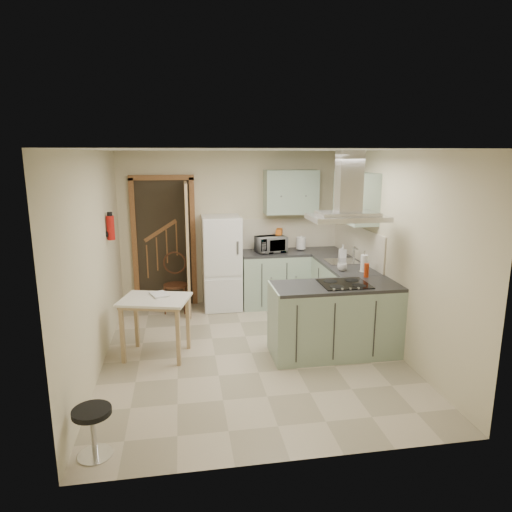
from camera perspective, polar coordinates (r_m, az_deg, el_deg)
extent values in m
plane|color=#BAAC91|center=(5.89, -0.58, -12.01)|extent=(4.20, 4.20, 0.00)
plane|color=silver|center=(5.34, -0.64, 13.12)|extent=(4.20, 4.20, 0.00)
plane|color=beige|center=(7.53, -3.06, 3.45)|extent=(3.60, 0.00, 3.60)
plane|color=beige|center=(5.51, -19.45, -0.73)|extent=(0.00, 4.20, 4.20)
plane|color=beige|center=(6.02, 16.58, 0.57)|extent=(0.00, 4.20, 4.20)
cube|color=brown|center=(7.49, -11.41, 1.62)|extent=(1.10, 0.12, 2.10)
cube|color=white|center=(7.31, -4.31, -0.84)|extent=(0.60, 0.60, 1.50)
cube|color=#9EB2A0|center=(7.51, 2.29, -2.81)|extent=(1.08, 0.60, 0.90)
cube|color=#9EB2A0|center=(7.10, 10.06, -3.92)|extent=(0.60, 1.95, 0.90)
cube|color=beige|center=(7.69, 4.09, 2.89)|extent=(1.68, 0.02, 0.50)
cube|color=#9EB2A0|center=(7.45, 4.39, 7.99)|extent=(0.85, 0.35, 0.70)
cube|color=#9EB2A0|center=(6.63, 12.35, 7.14)|extent=(0.35, 0.90, 0.70)
cube|color=#9EB2A0|center=(5.79, 9.86, -7.83)|extent=(1.55, 0.65, 0.90)
cube|color=black|center=(5.68, 10.99, -3.43)|extent=(0.58, 0.50, 0.01)
cube|color=silver|center=(5.51, 11.35, 4.73)|extent=(0.90, 0.55, 0.10)
cube|color=silver|center=(6.83, 10.69, -0.67)|extent=(0.45, 0.40, 0.01)
cylinder|color=#B2140F|center=(6.33, -17.72, 3.37)|extent=(0.10, 0.10, 0.32)
cube|color=tan|center=(5.80, -12.36, -8.69)|extent=(0.92, 0.78, 0.75)
cube|color=#432E16|center=(7.32, -10.04, -3.62)|extent=(0.42, 0.42, 0.85)
cylinder|color=black|center=(4.25, -19.66, -20.03)|extent=(0.41, 0.41, 0.43)
imported|color=black|center=(7.34, 1.88, 1.47)|extent=(0.52, 0.41, 0.26)
cylinder|color=white|center=(7.55, 5.65, 1.64)|extent=(0.20, 0.20, 0.23)
cube|color=orange|center=(7.54, 2.89, 2.10)|extent=(0.16, 0.25, 0.34)
imported|color=silver|center=(7.05, 10.77, 0.56)|extent=(0.10, 0.10, 0.21)
cylinder|color=silver|center=(6.29, 13.36, -0.87)|extent=(0.12, 0.12, 0.24)
imported|color=silver|center=(6.30, 10.73, -1.37)|extent=(0.15, 0.15, 0.10)
cylinder|color=red|center=(6.04, 13.64, -1.75)|extent=(0.07, 0.07, 0.18)
imported|color=#9E3934|center=(5.74, -12.90, -4.40)|extent=(0.27, 0.31, 0.11)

